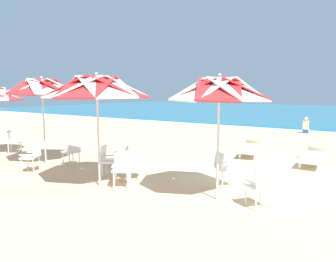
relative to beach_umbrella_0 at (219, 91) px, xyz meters
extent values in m
plane|color=#D3B784|center=(0.18, 2.66, -2.34)|extent=(80.00, 80.00, 0.00)
cube|color=white|center=(0.18, 13.62, -2.34)|extent=(80.00, 0.70, 0.01)
cylinder|color=silver|center=(0.00, 0.00, -1.23)|extent=(0.05, 0.05, 2.23)
cube|color=red|center=(0.48, 0.20, 0.03)|extent=(1.21, 1.13, 0.50)
cube|color=white|center=(0.20, 0.48, 0.03)|extent=(1.14, 1.19, 0.50)
cube|color=red|center=(-0.20, 0.48, 0.03)|extent=(1.13, 1.21, 0.50)
cube|color=white|center=(-0.48, 0.20, 0.03)|extent=(1.19, 1.14, 0.50)
cube|color=red|center=(-0.48, -0.20, 0.03)|extent=(1.21, 1.13, 0.50)
cube|color=white|center=(-0.20, -0.48, 0.03)|extent=(1.14, 1.19, 0.50)
cube|color=red|center=(0.20, -0.48, 0.03)|extent=(1.13, 1.21, 0.50)
cube|color=white|center=(0.48, -0.20, 0.03)|extent=(1.19, 1.14, 0.50)
sphere|color=silver|center=(0.00, 0.00, 0.32)|extent=(0.08, 0.08, 0.08)
cube|color=white|center=(-0.20, 1.01, -1.90)|extent=(0.62, 0.62, 0.05)
cube|color=white|center=(-0.34, 0.86, -1.68)|extent=(0.37, 0.35, 0.40)
cube|color=white|center=(-0.35, 1.14, -1.79)|extent=(0.30, 0.32, 0.03)
cube|color=white|center=(-0.06, 0.87, -1.79)|extent=(0.30, 0.32, 0.03)
cylinder|color=white|center=(-0.22, 1.26, -2.14)|extent=(0.04, 0.04, 0.41)
cylinder|color=white|center=(0.04, 1.02, -2.14)|extent=(0.04, 0.04, 0.41)
cylinder|color=white|center=(-0.45, 1.00, -2.14)|extent=(0.04, 0.04, 0.41)
cylinder|color=white|center=(-0.19, 0.76, -2.14)|extent=(0.04, 0.04, 0.41)
cube|color=white|center=(0.87, 0.07, -1.90)|extent=(0.62, 0.62, 0.05)
cube|color=white|center=(1.03, -0.06, -1.68)|extent=(0.34, 0.38, 0.40)
cube|color=white|center=(0.75, -0.09, -1.79)|extent=(0.33, 0.28, 0.03)
cube|color=white|center=(1.00, 0.22, -1.79)|extent=(0.33, 0.28, 0.03)
cylinder|color=white|center=(0.62, 0.04, -2.14)|extent=(0.04, 0.04, 0.41)
cylinder|color=white|center=(0.85, 0.32, -2.14)|extent=(0.04, 0.04, 0.41)
cylinder|color=white|center=(0.90, -0.18, -2.14)|extent=(0.04, 0.04, 0.41)
cylinder|color=white|center=(1.12, 0.09, -2.14)|extent=(0.04, 0.04, 0.41)
cylinder|color=silver|center=(-2.85, -0.68, -1.21)|extent=(0.05, 0.05, 2.27)
cube|color=red|center=(-2.28, -0.44, 0.09)|extent=(1.44, 1.36, 0.53)
cube|color=white|center=(-2.62, -0.11, 0.09)|extent=(1.36, 1.44, 0.53)
cube|color=red|center=(-3.09, -0.11, 0.09)|extent=(1.36, 1.44, 0.53)
cube|color=white|center=(-3.42, -0.44, 0.09)|extent=(1.44, 1.36, 0.53)
cube|color=red|center=(-3.42, -0.92, 0.09)|extent=(1.44, 1.36, 0.53)
cube|color=white|center=(-3.09, -1.25, 0.09)|extent=(1.36, 1.44, 0.53)
cube|color=red|center=(-2.62, -1.25, 0.09)|extent=(1.36, 1.44, 0.53)
cube|color=white|center=(-2.28, -0.92, 0.09)|extent=(1.44, 1.36, 0.53)
sphere|color=silver|center=(-2.85, -0.68, 0.40)|extent=(0.08, 0.08, 0.08)
cube|color=white|center=(-3.19, 0.05, -1.90)|extent=(0.58, 0.58, 0.05)
cube|color=white|center=(-3.37, -0.03, -1.68)|extent=(0.26, 0.42, 0.40)
cube|color=white|center=(-3.27, 0.24, -1.79)|extent=(0.38, 0.20, 0.03)
cube|color=white|center=(-3.10, -0.13, -1.79)|extent=(0.38, 0.20, 0.03)
cylinder|color=white|center=(-3.10, 0.29, -2.14)|extent=(0.04, 0.04, 0.41)
cylinder|color=white|center=(-2.95, -0.03, -2.14)|extent=(0.04, 0.04, 0.41)
cylinder|color=white|center=(-3.42, 0.14, -2.14)|extent=(0.04, 0.04, 0.41)
cylinder|color=white|center=(-3.27, -0.18, -2.14)|extent=(0.04, 0.04, 0.41)
cube|color=white|center=(-2.31, -0.46, -1.90)|extent=(0.61, 0.61, 0.05)
cube|color=white|center=(-2.42, -0.30, -1.68)|extent=(0.40, 0.31, 0.40)
cube|color=white|center=(-2.14, -0.35, -1.79)|extent=(0.26, 0.35, 0.03)
cube|color=white|center=(-2.47, -0.57, -1.79)|extent=(0.26, 0.35, 0.03)
cylinder|color=white|center=(-2.06, -0.51, -2.14)|extent=(0.04, 0.04, 0.41)
cylinder|color=white|center=(-2.36, -0.71, -2.14)|extent=(0.04, 0.04, 0.41)
cylinder|color=white|center=(-2.26, -0.22, -2.14)|extent=(0.04, 0.04, 0.41)
cylinder|color=white|center=(-2.55, -0.41, -2.14)|extent=(0.04, 0.04, 0.41)
cube|color=white|center=(-2.52, 0.26, -1.90)|extent=(0.61, 0.61, 0.05)
cube|color=white|center=(-2.68, 0.15, -1.68)|extent=(0.31, 0.40, 0.40)
cube|color=white|center=(-2.63, 0.43, -1.79)|extent=(0.35, 0.25, 0.03)
cube|color=white|center=(-2.41, 0.09, -1.79)|extent=(0.35, 0.25, 0.03)
cylinder|color=white|center=(-2.47, 0.50, -2.14)|extent=(0.04, 0.04, 0.41)
cylinder|color=white|center=(-2.27, 0.21, -2.14)|extent=(0.04, 0.04, 0.41)
cylinder|color=white|center=(-2.76, 0.31, -2.14)|extent=(0.04, 0.04, 0.41)
cylinder|color=white|center=(-2.57, 0.01, -2.14)|extent=(0.04, 0.04, 0.41)
cylinder|color=silver|center=(-6.00, 0.01, -1.18)|extent=(0.05, 0.05, 2.32)
cube|color=red|center=(-5.48, 0.23, 0.13)|extent=(1.33, 1.23, 0.54)
cube|color=white|center=(-5.78, 0.53, 0.13)|extent=(1.24, 1.29, 0.54)
cube|color=red|center=(-6.21, 0.53, 0.13)|extent=(1.23, 1.33, 0.54)
cube|color=white|center=(-6.52, 0.23, 0.13)|extent=(1.29, 1.24, 0.54)
cube|color=red|center=(-6.52, -0.21, 0.13)|extent=(1.33, 1.23, 0.54)
cube|color=white|center=(-6.21, -0.51, 0.13)|extent=(1.24, 1.29, 0.54)
cube|color=red|center=(-5.78, -0.51, 0.13)|extent=(1.23, 1.33, 0.54)
cube|color=white|center=(-5.48, -0.21, 0.13)|extent=(1.29, 1.24, 0.54)
sphere|color=silver|center=(-6.00, 0.01, 0.42)|extent=(0.08, 0.08, 0.08)
cube|color=white|center=(-5.15, 0.33, -1.90)|extent=(0.49, 0.49, 0.05)
cube|color=white|center=(-4.95, 0.31, -1.68)|extent=(0.15, 0.43, 0.40)
cube|color=white|center=(-5.18, 0.14, -1.79)|extent=(0.40, 0.09, 0.03)
cube|color=white|center=(-5.13, 0.53, -1.79)|extent=(0.40, 0.09, 0.03)
cylinder|color=white|center=(-5.35, 0.18, -2.14)|extent=(0.04, 0.04, 0.41)
cylinder|color=white|center=(-5.30, 0.53, -2.14)|extent=(0.04, 0.04, 0.41)
cylinder|color=white|center=(-5.00, 0.14, -2.14)|extent=(0.04, 0.04, 0.41)
cylinder|color=white|center=(-4.95, 0.49, -2.14)|extent=(0.04, 0.04, 0.41)
cube|color=white|center=(-5.49, -0.85, -1.90)|extent=(0.60, 0.60, 0.05)
cube|color=white|center=(-5.31, -0.75, -1.68)|extent=(0.29, 0.41, 0.40)
cube|color=white|center=(-5.39, -1.02, -1.79)|extent=(0.37, 0.23, 0.03)
cube|color=white|center=(-5.59, -0.67, -1.79)|extent=(0.37, 0.23, 0.03)
cylinder|color=white|center=(-5.56, -1.09, -2.14)|extent=(0.04, 0.04, 0.41)
cylinder|color=white|center=(-5.73, -0.78, -2.14)|extent=(0.04, 0.04, 0.41)
cylinder|color=white|center=(-5.25, -0.92, -2.14)|extent=(0.04, 0.04, 0.41)
cylinder|color=white|center=(-5.42, -0.61, -2.14)|extent=(0.04, 0.04, 0.41)
cube|color=red|center=(-8.31, 0.10, -0.10)|extent=(1.19, 1.13, 0.47)
cube|color=white|center=(-8.59, 0.38, -0.10)|extent=(1.13, 1.20, 0.47)
cube|color=red|center=(-8.99, 0.38, -0.10)|extent=(1.13, 1.19, 0.47)
cube|color=white|center=(-8.56, 0.47, -1.90)|extent=(0.62, 0.62, 0.05)
cube|color=white|center=(-8.70, 0.33, -1.68)|extent=(0.36, 0.37, 0.40)
cube|color=white|center=(-8.70, 0.61, -1.79)|extent=(0.31, 0.31, 0.03)
cube|color=white|center=(-8.42, 0.33, -1.79)|extent=(0.31, 0.31, 0.03)
cylinder|color=white|center=(-8.55, 0.72, -2.14)|extent=(0.04, 0.04, 0.41)
cylinder|color=white|center=(-8.31, 0.47, -2.14)|extent=(0.04, 0.04, 0.41)
cylinder|color=white|center=(-8.81, 0.47, -2.14)|extent=(0.04, 0.04, 0.41)
cylinder|color=white|center=(-8.56, 0.22, -2.14)|extent=(0.04, 0.04, 0.41)
cube|color=white|center=(1.28, 4.46, -2.09)|extent=(0.64, 1.70, 0.06)
cube|color=white|center=(1.28, 5.51, -1.91)|extent=(0.61, 0.48, 0.36)
cube|color=white|center=(1.54, 3.82, -2.23)|extent=(0.06, 0.06, 0.22)
cube|color=white|center=(1.03, 3.82, -2.23)|extent=(0.06, 0.06, 0.22)
cube|color=white|center=(1.54, 5.09, -2.23)|extent=(0.06, 0.06, 0.22)
cube|color=white|center=(1.03, 5.09, -2.23)|extent=(0.06, 0.06, 0.22)
cube|color=white|center=(-0.84, 4.82, -2.09)|extent=(0.95, 1.79, 0.06)
cube|color=white|center=(-1.03, 5.86, -1.91)|extent=(0.69, 0.58, 0.36)
cube|color=white|center=(-0.47, 4.24, -2.23)|extent=(0.06, 0.06, 0.22)
cube|color=white|center=(-0.97, 4.15, -2.23)|extent=(0.06, 0.06, 0.22)
cube|color=white|center=(-0.71, 5.50, -2.23)|extent=(0.06, 0.06, 0.22)
cube|color=white|center=(-1.21, 5.40, -2.23)|extent=(0.06, 0.06, 0.22)
cube|color=#2D4CA5|center=(-0.14, 12.54, -2.24)|extent=(0.30, 0.24, 0.20)
cube|color=beige|center=(-0.14, 12.52, -1.88)|extent=(0.30, 0.25, 0.54)
sphere|color=beige|center=(-0.14, 12.51, -1.52)|extent=(0.20, 0.20, 0.20)
cube|color=beige|center=(-0.14, 12.94, -2.27)|extent=(0.26, 0.76, 0.14)
camera|label=1|loc=(2.54, -5.87, -0.02)|focal=32.31mm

